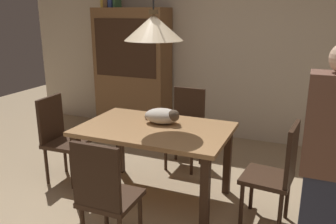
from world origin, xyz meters
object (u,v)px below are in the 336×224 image
object	(u,v)px
hutch_bookcase	(133,74)
person_standing	(330,172)
pendant_lamp	(154,27)
chair_far_back	(186,124)
chair_right_side	(277,171)
cat_sleeping	(163,116)
chair_left_side	(60,135)
book_brown_thick	(109,0)
dining_table	(155,137)
book_yellow_short	(105,1)
chair_near_front	(105,193)

from	to	relation	value
hutch_bookcase	person_standing	distance (m)	3.52
pendant_lamp	chair_far_back	bearing A→B (deg)	89.94
chair_right_side	cat_sleeping	bearing A→B (deg)	172.87
hutch_bookcase	pendant_lamp	bearing A→B (deg)	-56.35
pendant_lamp	person_standing	xyz separation A→B (m)	(1.48, -0.57, -0.84)
chair_left_side	cat_sleeping	bearing A→B (deg)	6.53
book_brown_thick	cat_sleeping	bearing A→B (deg)	-46.25
pendant_lamp	book_brown_thick	size ratio (longest dim) A/B	5.42
hutch_bookcase	person_standing	xyz separation A→B (m)	(2.65, -2.33, -0.07)
dining_table	person_standing	world-z (taller)	person_standing
chair_right_side	book_yellow_short	size ratio (longest dim) A/B	4.65
chair_far_back	hutch_bookcase	world-z (taller)	hutch_bookcase
chair_left_side	chair_far_back	world-z (taller)	same
chair_left_side	book_brown_thick	distance (m)	2.31
book_yellow_short	person_standing	size ratio (longest dim) A/B	0.12
chair_near_front	person_standing	world-z (taller)	person_standing
chair_far_back	chair_right_side	size ratio (longest dim) A/B	1.00
book_brown_thick	chair_far_back	bearing A→B (deg)	-29.87
cat_sleeping	pendant_lamp	bearing A→B (deg)	-103.09
pendant_lamp	chair_left_side	bearing A→B (deg)	-179.84
chair_left_side	chair_near_front	size ratio (longest dim) A/B	1.00
dining_table	chair_far_back	world-z (taller)	chair_far_back
cat_sleeping	hutch_bookcase	world-z (taller)	hutch_bookcase
chair_near_front	cat_sleeping	distance (m)	1.06
book_brown_thick	book_yellow_short	bearing A→B (deg)	180.00
chair_left_side	pendant_lamp	bearing A→B (deg)	0.16
dining_table	hutch_bookcase	size ratio (longest dim) A/B	0.76
cat_sleeping	person_standing	world-z (taller)	person_standing
dining_table	chair_near_front	world-z (taller)	chair_near_front
chair_near_front	person_standing	distance (m)	1.54
chair_far_back	book_yellow_short	bearing A→B (deg)	151.21
chair_far_back	person_standing	size ratio (longest dim) A/B	0.57
chair_far_back	cat_sleeping	distance (m)	0.81
chair_near_front	book_brown_thick	world-z (taller)	book_brown_thick
dining_table	chair_left_side	bearing A→B (deg)	-179.84
pendant_lamp	chair_right_side	bearing A→B (deg)	-0.41
cat_sleeping	book_yellow_short	distance (m)	2.56
chair_far_back	pendant_lamp	bearing A→B (deg)	-90.06
dining_table	chair_near_front	xyz separation A→B (m)	(0.00, -0.88, -0.14)
chair_far_back	chair_right_side	world-z (taller)	same
dining_table	person_standing	xyz separation A→B (m)	(1.48, -0.57, 0.17)
chair_left_side	chair_near_front	distance (m)	1.43
hutch_bookcase	book_brown_thick	bearing A→B (deg)	179.76
chair_right_side	cat_sleeping	distance (m)	1.15
chair_near_front	book_brown_thick	xyz separation A→B (m)	(-1.53, 2.63, 1.45)
dining_table	person_standing	bearing A→B (deg)	-21.16
dining_table	book_brown_thick	world-z (taller)	book_brown_thick
chair_right_side	book_brown_thick	world-z (taller)	book_brown_thick
cat_sleeping	book_yellow_short	bearing A→B (deg)	134.99
book_yellow_short	book_brown_thick	distance (m)	0.07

